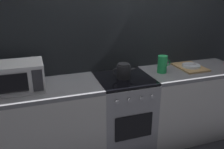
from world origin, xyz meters
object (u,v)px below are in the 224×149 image
(microwave, at_px, (19,76))
(kettle, at_px, (124,71))
(stove_unit, at_px, (123,113))
(dish_pile, at_px, (190,67))
(pitcher, at_px, (162,64))

(microwave, height_order, kettle, microwave)
(stove_unit, distance_m, kettle, 0.53)
(microwave, relative_size, dish_pile, 1.15)
(stove_unit, bearing_deg, dish_pile, 2.50)
(pitcher, xyz_separation_m, dish_pile, (0.41, 0.03, -0.08))
(kettle, relative_size, dish_pile, 0.71)
(pitcher, bearing_deg, dish_pile, 3.64)
(microwave, bearing_deg, kettle, -1.87)
(stove_unit, xyz_separation_m, dish_pile, (0.89, 0.04, 0.47))
(stove_unit, height_order, microwave, microwave)
(microwave, height_order, pitcher, microwave)
(microwave, relative_size, pitcher, 2.30)
(stove_unit, relative_size, kettle, 3.16)
(stove_unit, distance_m, dish_pile, 1.00)
(pitcher, bearing_deg, kettle, -176.43)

